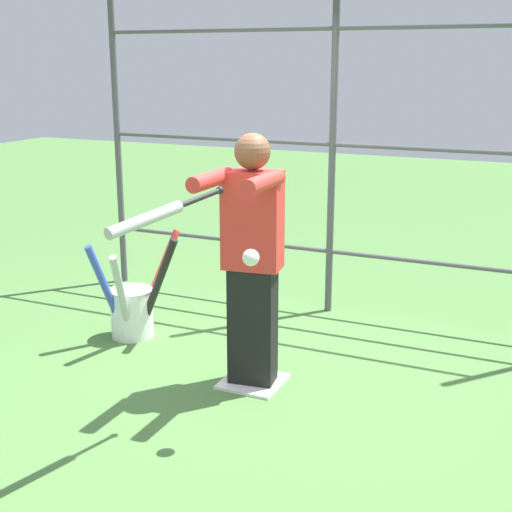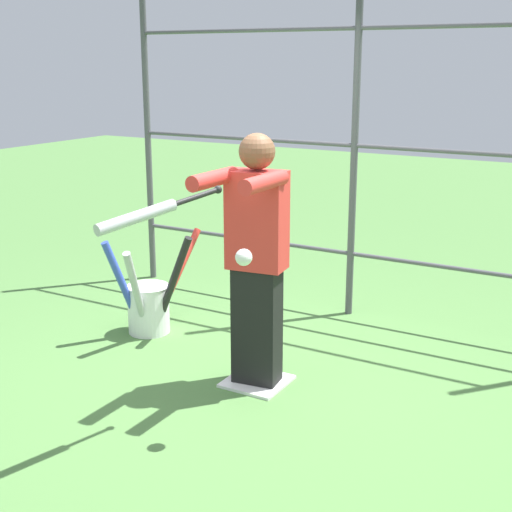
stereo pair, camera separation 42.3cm
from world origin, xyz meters
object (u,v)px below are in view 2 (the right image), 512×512
Objects in this scene: bat_bucket at (150,303)px; batter at (256,254)px; baseball_bat_swinging at (148,213)px; softball_in_flight at (244,257)px.

batter is at bearing 161.79° from bat_bucket.
softball_in_flight is (-0.41, -0.32, -0.26)m from baseball_bat_swinging.
bat_bucket is (1.08, -1.32, -1.10)m from baseball_bat_swinging.
batter reaches higher than bat_bucket.
bat_bucket is at bearing -33.91° from softball_in_flight.
softball_in_flight is at bearing 146.09° from bat_bucket.
bat_bucket is at bearing -18.21° from batter.
bat_bucket is (1.49, -1.00, -0.83)m from softball_in_flight.
baseball_bat_swinging is 0.58m from softball_in_flight.
baseball_bat_swinging reaches higher than softball_in_flight.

